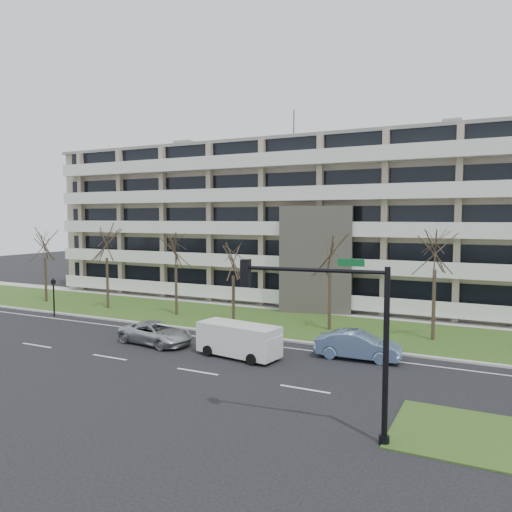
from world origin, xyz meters
The scene contains 18 objects.
ground centered at (0.00, 0.00, 0.00)m, with size 160.00×160.00×0.00m, color black.
grass_verge centered at (0.00, 13.00, 0.03)m, with size 90.00×10.00×0.06m, color #324E1A.
curb centered at (0.00, 8.00, 0.06)m, with size 90.00×0.35×0.12m, color #B2B2AD.
sidewalk centered at (0.00, 18.50, 0.04)m, with size 90.00×2.00×0.08m, color #B2B2AD.
grass_median centered at (14.00, -2.00, 0.03)m, with size 7.00×5.00×0.06m, color #324E1A.
lane_edge_line centered at (0.00, 6.50, 0.01)m, with size 90.00×0.12×0.01m, color white.
apartment_building centered at (-0.01, 25.32, 7.61)m, with size 60.50×15.10×18.75m.
silver_pickup centered at (-5.51, 3.67, 0.71)m, with size 2.35×5.09×1.41m, color #B1B4B8.
blue_sedan centered at (6.91, 6.06, 0.79)m, with size 1.67×4.80×1.58m, color #7799CE.
white_van centered at (0.68, 3.40, 1.15)m, with size 5.16×2.58×1.92m.
traffic_signal centered at (8.71, -4.29, 4.27)m, with size 5.68×0.92×6.59m.
pedestrian_signal centered at (-18.49, 7.13, 1.99)m, with size 0.34×0.29×3.13m.
tree_0 centered at (-24.73, 11.73, 5.89)m, with size 3.79×3.79×7.58m.
tree_1 centered at (-17.01, 11.71, 6.25)m, with size 4.02×4.02×8.04m.
tree_2 centered at (-9.80, 11.90, 5.82)m, with size 3.75×3.75×7.49m.
tree_3 centered at (-4.04, 11.21, 5.07)m, with size 3.26×3.26×6.53m.
tree_4 centered at (3.19, 12.26, 5.78)m, with size 3.72×3.72×7.43m.
tree_5 centered at (10.20, 12.49, 6.47)m, with size 4.16×4.16×8.32m.
Camera 1 is at (14.10, -21.51, 8.07)m, focal length 35.00 mm.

